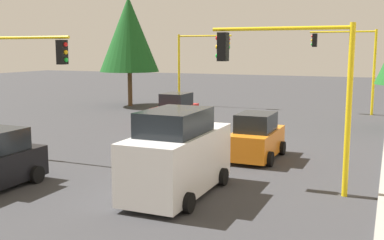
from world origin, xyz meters
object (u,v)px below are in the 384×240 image
(delivery_van_white, at_px, (178,155))
(car_red, at_px, (175,111))
(traffic_signal_far_left, at_px, (348,55))
(traffic_signal_near_right, at_px, (19,71))
(car_orange, at_px, (257,138))
(traffic_signal_near_left, at_px, (290,73))
(tree_opposite_side, at_px, (129,34))
(traffic_signal_far_right, at_px, (199,56))

(delivery_van_white, xyz_separation_m, car_red, (-12.25, -5.84, -0.39))
(traffic_signal_far_left, relative_size, traffic_signal_near_right, 1.14)
(delivery_van_white, distance_m, car_orange, 5.89)
(delivery_van_white, height_order, car_red, delivery_van_white)
(traffic_signal_near_left, distance_m, car_red, 14.00)
(traffic_signal_far_left, height_order, delivery_van_white, traffic_signal_far_left)
(traffic_signal_far_left, relative_size, traffic_signal_near_left, 1.10)
(tree_opposite_side, height_order, car_orange, tree_opposite_side)
(car_orange, bearing_deg, traffic_signal_far_left, 172.23)
(traffic_signal_far_left, bearing_deg, traffic_signal_near_left, -0.24)
(traffic_signal_near_left, relative_size, car_red, 1.50)
(tree_opposite_side, xyz_separation_m, car_orange, (14.12, 14.54, -4.88))
(traffic_signal_near_left, bearing_deg, traffic_signal_near_right, -90.00)
(traffic_signal_far_right, bearing_deg, traffic_signal_far_left, 90.00)
(car_red, bearing_deg, tree_opposite_side, -134.86)
(tree_opposite_side, bearing_deg, traffic_signal_far_left, 96.81)
(tree_opposite_side, bearing_deg, traffic_signal_near_left, 42.78)
(traffic_signal_far_left, relative_size, traffic_signal_far_right, 1.03)
(traffic_signal_near_left, height_order, delivery_van_white, traffic_signal_near_left)
(car_red, relative_size, car_orange, 1.00)
(tree_opposite_side, relative_size, delivery_van_white, 1.83)
(traffic_signal_far_right, height_order, tree_opposite_side, tree_opposite_side)
(traffic_signal_far_right, distance_m, car_red, 10.46)
(car_orange, bearing_deg, traffic_signal_far_right, -150.13)
(delivery_van_white, bearing_deg, traffic_signal_near_left, 121.55)
(traffic_signal_near_right, relative_size, tree_opposite_side, 0.60)
(traffic_signal_far_right, bearing_deg, traffic_signal_near_left, 29.63)
(delivery_van_white, bearing_deg, traffic_signal_far_left, 171.70)
(delivery_van_white, distance_m, car_red, 13.58)
(traffic_signal_near_left, bearing_deg, car_red, -139.09)
(traffic_signal_near_right, xyz_separation_m, car_red, (-10.34, 2.33, -2.83))
(traffic_signal_near_right, bearing_deg, tree_opposite_side, -163.38)
(traffic_signal_near_right, xyz_separation_m, car_orange, (-3.88, 9.17, -2.83))
(traffic_signal_near_right, height_order, car_red, traffic_signal_near_right)
(traffic_signal_far_right, height_order, car_orange, traffic_signal_far_right)
(traffic_signal_far_left, bearing_deg, delivery_van_white, -8.30)
(traffic_signal_far_left, xyz_separation_m, car_red, (9.66, -9.04, -3.31))
(car_orange, bearing_deg, traffic_signal_near_left, 28.59)
(traffic_signal_near_left, relative_size, traffic_signal_near_right, 1.04)
(tree_opposite_side, distance_m, car_red, 11.91)
(traffic_signal_near_left, bearing_deg, tree_opposite_side, -137.22)
(traffic_signal_near_right, height_order, tree_opposite_side, tree_opposite_side)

